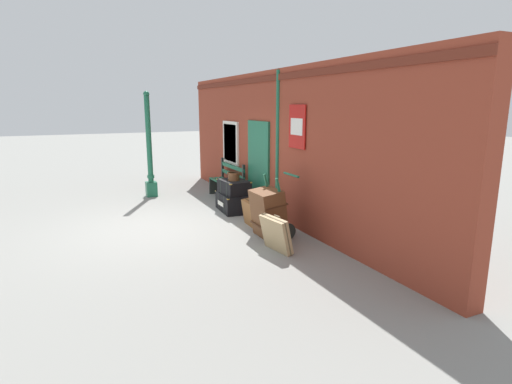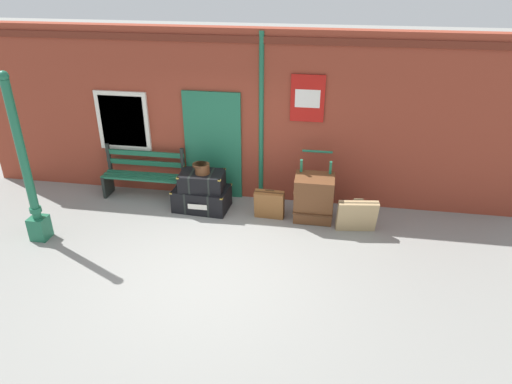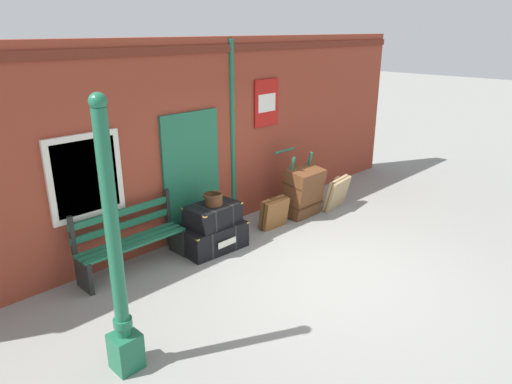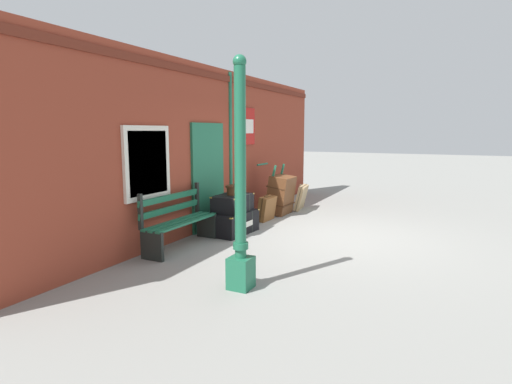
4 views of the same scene
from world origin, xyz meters
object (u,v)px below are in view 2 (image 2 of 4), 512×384
at_px(porters_trolley, 314,203).
at_px(suitcase_brown, 357,216).
at_px(platform_bench, 144,175).
at_px(steamer_trunk_middle, 202,181).
at_px(suitcase_oxblood, 269,204).
at_px(lamp_post, 29,181).
at_px(steamer_trunk_base, 202,198).
at_px(large_brown_trunk, 314,198).
at_px(round_hatbox, 202,168).

height_order(porters_trolley, suitcase_brown, porters_trolley).
distance_m(porters_trolley, suitcase_brown, 0.86).
bearing_deg(platform_bench, steamer_trunk_middle, -14.40).
xyz_separation_m(suitcase_oxblood, suitcase_brown, (1.55, -0.24, 0.04)).
xyz_separation_m(lamp_post, porters_trolley, (4.50, 1.51, -0.79)).
relative_size(steamer_trunk_base, porters_trolley, 0.89).
xyz_separation_m(platform_bench, steamer_trunk_middle, (1.27, -0.33, 0.14)).
xyz_separation_m(steamer_trunk_base, porters_trolley, (2.09, 0.03, 0.06)).
distance_m(steamer_trunk_base, suitcase_oxblood, 1.31).
xyz_separation_m(lamp_post, suitcase_oxblood, (3.71, 1.34, -0.79)).
bearing_deg(suitcase_brown, suitcase_oxblood, 171.24).
distance_m(lamp_post, steamer_trunk_base, 2.95).
bearing_deg(large_brown_trunk, lamp_post, -163.51).
height_order(round_hatbox, suitcase_brown, round_hatbox).
height_order(round_hatbox, suitcase_oxblood, round_hatbox).
bearing_deg(suitcase_oxblood, steamer_trunk_middle, 174.11).
relative_size(steamer_trunk_base, large_brown_trunk, 1.13).
relative_size(platform_bench, porters_trolley, 1.35).
distance_m(porters_trolley, suitcase_oxblood, 0.81).
xyz_separation_m(platform_bench, suitcase_oxblood, (2.55, -0.46, -0.17)).
height_order(porters_trolley, large_brown_trunk, porters_trolley).
xyz_separation_m(porters_trolley, large_brown_trunk, (0.00, -0.18, 0.20)).
distance_m(lamp_post, large_brown_trunk, 4.73).
xyz_separation_m(lamp_post, round_hatbox, (2.45, 1.46, -0.22)).
bearing_deg(porters_trolley, lamp_post, -161.45).
bearing_deg(suitcase_oxblood, porters_trolley, 12.39).
bearing_deg(large_brown_trunk, steamer_trunk_middle, 176.25).
distance_m(steamer_trunk_middle, large_brown_trunk, 2.08).
relative_size(steamer_trunk_base, suitcase_brown, 1.49).
bearing_deg(suitcase_brown, large_brown_trunk, 162.75).
height_order(round_hatbox, large_brown_trunk, large_brown_trunk).
relative_size(round_hatbox, suitcase_oxblood, 0.56).
bearing_deg(steamer_trunk_base, suitcase_brown, -7.56).
distance_m(round_hatbox, porters_trolley, 2.14).
bearing_deg(steamer_trunk_base, steamer_trunk_middle, -18.74).
xyz_separation_m(large_brown_trunk, suitcase_oxblood, (-0.79, 0.00, -0.19)).
xyz_separation_m(steamer_trunk_middle, porters_trolley, (2.07, 0.04, -0.31)).
bearing_deg(lamp_post, suitcase_oxblood, 19.81).
bearing_deg(suitcase_brown, porters_trolley, 151.40).
distance_m(platform_bench, suitcase_oxblood, 2.60).
height_order(steamer_trunk_middle, round_hatbox, round_hatbox).
distance_m(steamer_trunk_middle, suitcase_oxblood, 1.32).
xyz_separation_m(steamer_trunk_base, large_brown_trunk, (2.09, -0.14, 0.26)).
height_order(steamer_trunk_base, large_brown_trunk, large_brown_trunk).
distance_m(steamer_trunk_base, porters_trolley, 2.10).
distance_m(suitcase_oxblood, suitcase_brown, 1.57).
distance_m(lamp_post, suitcase_brown, 5.43).
bearing_deg(round_hatbox, lamp_post, -149.26).
distance_m(platform_bench, steamer_trunk_middle, 1.32).
height_order(steamer_trunk_middle, suitcase_oxblood, steamer_trunk_middle).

